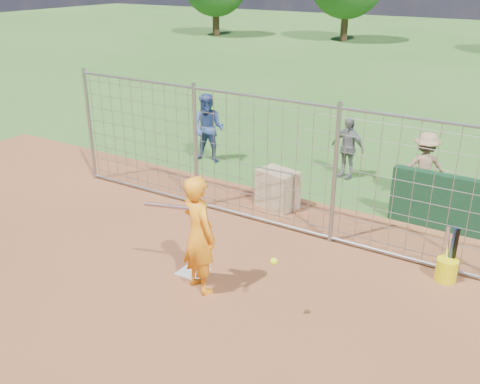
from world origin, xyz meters
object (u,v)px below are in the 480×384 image
Objects in this scene: bystander_a at (208,129)px; equipment_bin at (278,189)px; bystander_c at (424,168)px; bucket_with_bats at (447,267)px; batter at (199,235)px; bystander_b at (347,148)px.

bystander_a reaches higher than equipment_bin.
bystander_c is (5.30, 0.31, -0.11)m from bystander_a.
batter is at bearing -144.75° from bucket_with_bats.
equipment_bin is 3.82m from bucket_with_bats.
bystander_b is at bearing -70.72° from batter.
bystander_a is at bearing 157.75° from bucket_with_bats.
bystander_b is at bearing -0.15° from bystander_a.
bystander_c is 1.91× the size of equipment_bin.
equipment_bin is at bearing 163.29° from bucket_with_bats.
batter is 1.94× the size of bucket_with_bats.
bucket_with_bats is at bearing -36.50° from bystander_b.
bystander_a is 2.20× the size of equipment_bin.
bystander_b reaches higher than bucket_with_bats.
equipment_bin is (-2.47, -1.87, -0.36)m from bystander_c.
bucket_with_bats is (3.08, -3.47, -0.49)m from bystander_b.
bystander_c is at bearing -3.00° from bystander_b.
bystander_a is at bearing -35.80° from batter.
batter reaches higher than bucket_with_bats.
bystander_c reaches higher than bucket_with_bats.
batter is 5.91m from bystander_a.
bystander_a reaches higher than bystander_b.
bystander_a is 1.15× the size of bystander_c.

